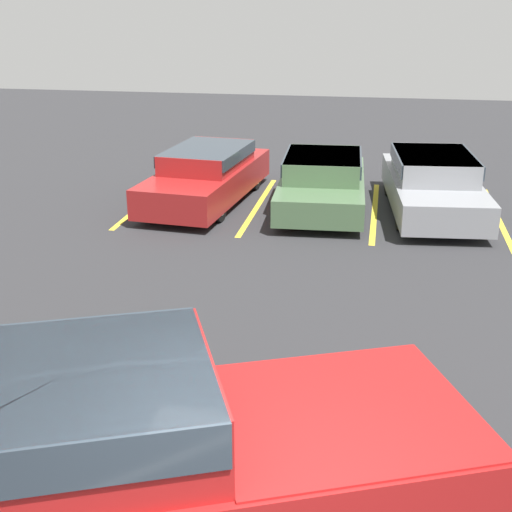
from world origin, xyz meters
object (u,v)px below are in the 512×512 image
Objects in this scene: parked_sedan_a at (207,174)px; parked_sedan_b at (322,180)px; parked_sedan_c at (433,181)px; pickup_truck at (120,463)px.

parked_sedan_a is 2.66m from parked_sedan_b.
parked_sedan_c is (2.40, 0.15, 0.04)m from parked_sedan_b.
parked_sedan_c is (3.09, 10.93, -0.21)m from pickup_truck.
parked_sedan_b is at bearing 63.57° from pickup_truck.
parked_sedan_b is 2.40m from parked_sedan_c.
parked_sedan_c is at bearing 96.73° from parked_sedan_a.
pickup_truck is at bearing -6.40° from parked_sedan_b.
parked_sedan_c is at bearing 51.46° from pickup_truck.
pickup_truck reaches higher than parked_sedan_c.
pickup_truck is 1.32× the size of parked_sedan_c.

